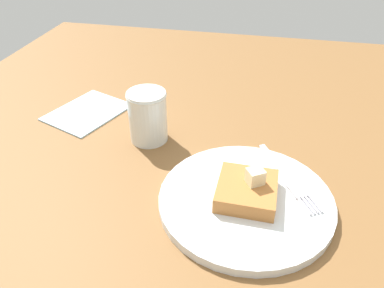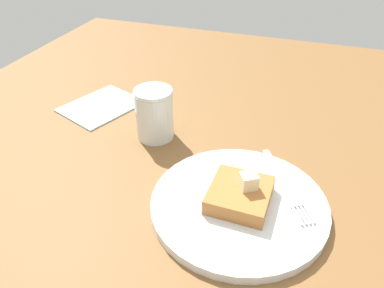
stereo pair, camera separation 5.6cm
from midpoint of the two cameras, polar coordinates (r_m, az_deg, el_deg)
table_surface at (r=58.99cm, az=9.90°, el=-5.73°), size 125.91×125.91×2.68cm
plate at (r=52.25cm, az=10.24°, el=-9.13°), size 24.02×24.02×1.32cm
toast_slice_center at (r=51.09cm, az=10.44°, el=-7.76°), size 8.45×8.11×2.28cm
butter_pat_primary at (r=49.99cm, az=11.83°, el=-5.70°), size 2.79×2.86×2.15cm
fork at (r=55.13cm, az=17.19°, el=-6.55°), size 14.63×9.14×0.36cm
syrup_jar at (r=63.71cm, az=-3.23°, el=4.20°), size 6.68×6.68×8.95cm
napkin at (r=76.07cm, az=-11.61°, el=5.62°), size 17.38×15.80×0.30cm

